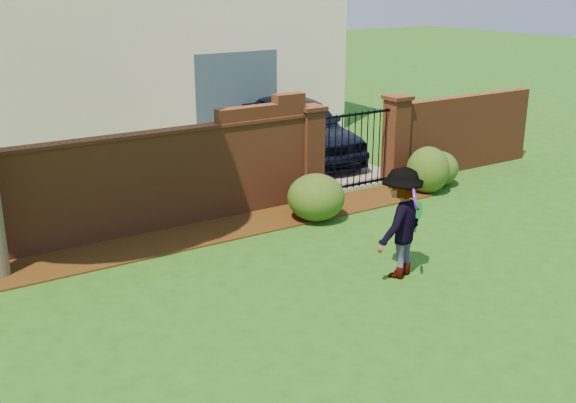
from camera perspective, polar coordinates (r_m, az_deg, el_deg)
ground at (r=9.44m, az=3.39°, el=-8.59°), size 80.00×80.00×0.01m
mulch_bed at (r=11.71m, az=-10.05°, el=-3.29°), size 11.10×1.08×0.03m
brick_wall at (r=11.69m, az=-16.35°, el=0.94°), size 8.70×0.31×2.16m
brick_wall_return at (r=16.20m, az=14.28°, el=5.53°), size 4.00×0.25×1.70m
pillar_left at (r=13.49m, az=1.84°, el=4.07°), size 0.50×0.50×1.88m
pillar_right at (r=14.81m, az=8.93°, el=5.14°), size 0.50×0.50×1.88m
iron_gate at (r=14.15m, az=5.54°, el=4.23°), size 1.78×0.03×1.60m
driveway at (r=17.58m, az=-2.56°, el=4.22°), size 3.20×8.00×0.01m
house at (r=19.76m, az=-15.25°, el=14.44°), size 12.40×6.40×6.30m
car at (r=16.50m, az=1.26°, el=5.99°), size 2.32×4.65×1.52m
shrub_left at (r=12.46m, az=2.34°, el=0.35°), size 1.05×1.05×0.86m
shrub_middle at (r=14.33m, az=11.53°, el=2.59°), size 0.87×0.87×0.96m
shrub_right at (r=14.92m, az=12.37°, el=2.70°), size 0.83×0.83×0.74m
man at (r=10.12m, az=9.48°, el=-1.80°), size 1.22×0.95×1.66m
frisbee_purple at (r=9.63m, az=10.50°, el=0.19°), size 0.26×0.27×0.29m
frisbee_green at (r=10.25m, az=10.74°, el=-0.72°), size 0.25×0.14×0.25m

